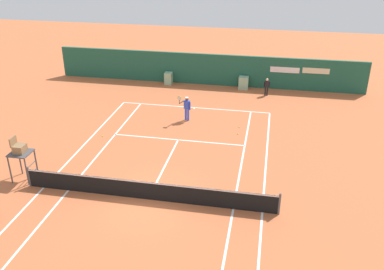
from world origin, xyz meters
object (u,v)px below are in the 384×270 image
at_px(tennis_ball_by_sideline, 239,127).
at_px(tennis_ball_near_service_line, 238,134).
at_px(umpire_chair, 20,152).
at_px(tennis_ball_mid_court, 102,136).
at_px(player_on_baseline, 187,107).
at_px(ball_kid_right_post, 267,86).

bearing_deg(tennis_ball_by_sideline, tennis_ball_near_service_line, -89.44).
distance_m(umpire_chair, tennis_ball_mid_court, 5.95).
height_order(tennis_ball_near_service_line, tennis_ball_mid_court, same).
bearing_deg(player_on_baseline, tennis_ball_mid_court, 56.68).
height_order(tennis_ball_by_sideline, tennis_ball_mid_court, same).
bearing_deg(tennis_ball_mid_court, umpire_chair, -109.78).
xyz_separation_m(umpire_chair, ball_kid_right_post, (11.53, 14.67, -0.77)).
xyz_separation_m(umpire_chair, player_on_baseline, (6.52, 8.83, -0.57)).
bearing_deg(tennis_ball_near_service_line, tennis_ball_mid_court, -166.85).
height_order(player_on_baseline, tennis_ball_by_sideline, player_on_baseline).
bearing_deg(tennis_ball_by_sideline, player_on_baseline, 172.36).
xyz_separation_m(ball_kid_right_post, tennis_ball_near_service_line, (-1.46, -7.35, -0.75)).
height_order(umpire_chair, tennis_ball_mid_court, umpire_chair).
height_order(player_on_baseline, tennis_ball_near_service_line, player_on_baseline).
xyz_separation_m(player_on_baseline, tennis_ball_by_sideline, (3.54, -0.47, -0.95)).
distance_m(player_on_baseline, tennis_ball_near_service_line, 3.98).
distance_m(tennis_ball_near_service_line, tennis_ball_mid_court, 8.34).
relative_size(player_on_baseline, ball_kid_right_post, 1.36).
distance_m(umpire_chair, player_on_baseline, 10.99).
distance_m(umpire_chair, ball_kid_right_post, 18.67).
xyz_separation_m(umpire_chair, tennis_ball_near_service_line, (10.07, 7.32, -1.51)).
bearing_deg(tennis_ball_by_sideline, tennis_ball_mid_court, -160.06).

